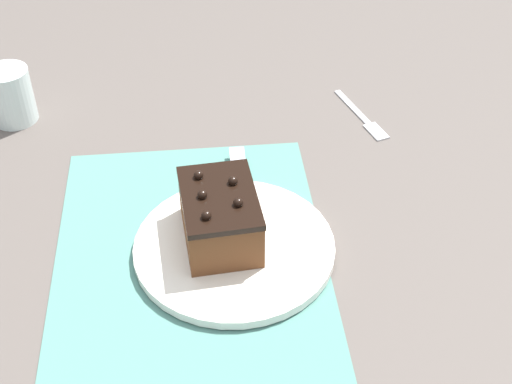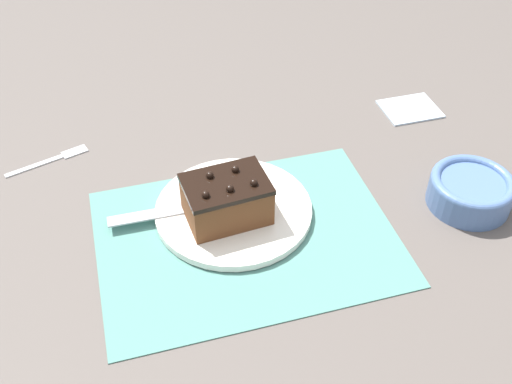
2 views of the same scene
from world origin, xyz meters
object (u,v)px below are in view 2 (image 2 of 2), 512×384
object	(u,v)px
small_bowl	(471,190)
dessert_fork	(54,158)
cake_plate	(234,210)
chocolate_cake	(226,199)
serving_knife	(206,203)

from	to	relation	value
small_bowl	dessert_fork	distance (m)	0.73
cake_plate	dessert_fork	bearing A→B (deg)	-39.41
cake_plate	dessert_fork	xyz separation A→B (m)	(0.28, -0.23, -0.01)
chocolate_cake	serving_knife	distance (m)	0.05
cake_plate	small_bowl	xyz separation A→B (m)	(-0.38, 0.08, 0.02)
small_bowl	dessert_fork	world-z (taller)	small_bowl
serving_knife	dessert_fork	size ratio (longest dim) A/B	1.59
cake_plate	serving_knife	size ratio (longest dim) A/B	1.08
dessert_fork	cake_plate	bearing A→B (deg)	32.97
small_bowl	cake_plate	bearing A→B (deg)	-11.78
serving_knife	dessert_fork	distance (m)	0.32
chocolate_cake	dessert_fork	size ratio (longest dim) A/B	0.92
serving_knife	small_bowl	xyz separation A→B (m)	(-0.42, 0.10, 0.01)
small_bowl	dessert_fork	xyz separation A→B (m)	(0.66, -0.31, -0.03)
cake_plate	serving_knife	bearing A→B (deg)	-21.82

